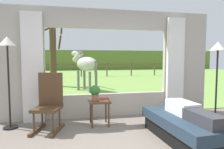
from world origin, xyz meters
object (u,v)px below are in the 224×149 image
at_px(recliner_sofa, 186,127).
at_px(book_stack, 104,99).
at_px(floor_lamp_left, 8,55).
at_px(potted_plant, 95,92).
at_px(pasture_tree, 53,54).
at_px(rocking_chair, 49,102).
at_px(floor_lamp_right, 218,58).
at_px(side_table, 99,105).
at_px(horse, 86,64).
at_px(reclining_person, 188,111).

bearing_deg(recliner_sofa, book_stack, 137.76).
bearing_deg(floor_lamp_left, potted_plant, -3.90).
bearing_deg(pasture_tree, potted_plant, -78.41).
relative_size(rocking_chair, floor_lamp_right, 0.64).
relative_size(side_table, pasture_tree, 0.15).
distance_m(horse, pasture_tree, 2.39).
relative_size(recliner_sofa, floor_lamp_right, 1.00).
xyz_separation_m(potted_plant, pasture_tree, (-1.30, 6.32, 0.94)).
distance_m(side_table, floor_lamp_left, 2.08).
relative_size(reclining_person, rocking_chair, 1.28).
bearing_deg(reclining_person, pasture_tree, 106.99).
relative_size(book_stack, floor_lamp_right, 0.11).
xyz_separation_m(reclining_person, book_stack, (-1.25, 1.08, 0.03)).
bearing_deg(floor_lamp_left, reclining_person, -22.85).
xyz_separation_m(recliner_sofa, horse, (-1.25, 5.65, 0.94)).
height_order(floor_lamp_left, floor_lamp_right, floor_lamp_left).
bearing_deg(reclining_person, side_table, 136.79).
height_order(book_stack, horse, horse).
height_order(floor_lamp_right, pasture_tree, pasture_tree).
relative_size(potted_plant, floor_lamp_right, 0.18).
bearing_deg(horse, pasture_tree, 98.00).
distance_m(reclining_person, side_table, 1.77).
distance_m(side_table, pasture_tree, 6.64).
xyz_separation_m(recliner_sofa, rocking_chair, (-2.35, 1.02, 0.33)).
bearing_deg(potted_plant, book_stack, -35.86).
bearing_deg(side_table, reclining_person, -40.31).
relative_size(rocking_chair, side_table, 2.15).
bearing_deg(rocking_chair, side_table, 20.69).
height_order(floor_lamp_left, horse, floor_lamp_left).
bearing_deg(floor_lamp_right, floor_lamp_left, 170.37).
relative_size(floor_lamp_left, pasture_tree, 0.52).
xyz_separation_m(floor_lamp_right, horse, (-2.28, 5.08, -0.25)).
xyz_separation_m(recliner_sofa, floor_lamp_right, (1.02, 0.56, 1.19)).
relative_size(horse, pasture_tree, 0.49).
height_order(potted_plant, floor_lamp_left, floor_lamp_left).
distance_m(reclining_person, rocking_chair, 2.58).
distance_m(side_table, horse, 4.61).
height_order(recliner_sofa, floor_lamp_left, floor_lamp_left).
distance_m(book_stack, horse, 4.66).
bearing_deg(floor_lamp_right, potted_plant, 166.50).
height_order(reclining_person, book_stack, reclining_person).
xyz_separation_m(floor_lamp_left, pasture_tree, (0.41, 6.20, 0.17)).
relative_size(potted_plant, book_stack, 1.61).
bearing_deg(pasture_tree, recliner_sofa, -69.98).
relative_size(reclining_person, potted_plant, 4.49).
distance_m(book_stack, floor_lamp_right, 2.47).
bearing_deg(floor_lamp_left, horse, 66.84).
distance_m(recliner_sofa, floor_lamp_left, 3.60).
relative_size(book_stack, pasture_tree, 0.06).
height_order(horse, pasture_tree, pasture_tree).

